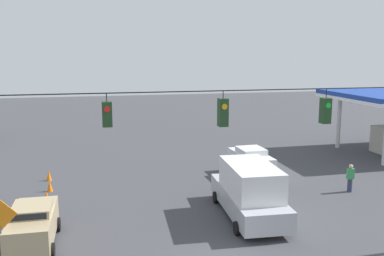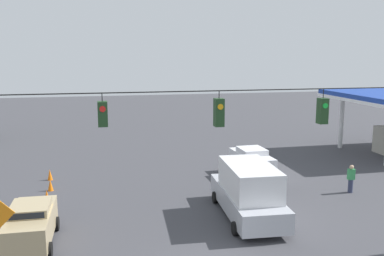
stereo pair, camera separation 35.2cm
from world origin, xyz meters
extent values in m
cylinder|color=black|center=(0.00, -0.52, 6.86)|extent=(22.68, 0.04, 0.04)
cube|color=#1E3D1E|center=(-4.00, -0.52, 6.03)|extent=(0.32, 0.36, 0.96)
cylinder|color=black|center=(-4.00, -0.52, 6.68)|extent=(0.03, 0.03, 0.35)
cylinder|color=green|center=(-4.00, -0.33, 6.25)|extent=(0.20, 0.02, 0.20)
cube|color=#1E3D1E|center=(0.00, -0.52, 6.09)|extent=(0.32, 0.36, 0.99)
cylinder|color=black|center=(0.00, -0.52, 6.72)|extent=(0.03, 0.03, 0.27)
cylinder|color=orange|center=(0.00, -0.33, 6.32)|extent=(0.20, 0.02, 0.20)
cube|color=#1E3D1E|center=(4.00, -0.52, 6.16)|extent=(0.32, 0.36, 0.83)
cylinder|color=black|center=(4.00, -0.52, 6.72)|extent=(0.03, 0.03, 0.28)
cylinder|color=red|center=(4.00, -0.33, 6.35)|extent=(0.20, 0.02, 0.20)
cube|color=#A8AAB2|center=(-3.02, -5.69, 0.82)|extent=(2.75, 6.73, 1.00)
cube|color=silver|center=(-3.00, -5.36, 2.04)|extent=(2.42, 4.35, 1.45)
cube|color=black|center=(-3.13, -7.48, 2.04)|extent=(1.89, 0.13, 1.01)
cylinder|color=black|center=(-4.33, -7.76, 0.32)|extent=(0.26, 0.65, 0.64)
cylinder|color=black|center=(-1.97, -7.90, 0.32)|extent=(0.26, 0.65, 0.64)
cylinder|color=black|center=(-4.08, -3.48, 0.32)|extent=(0.26, 0.65, 0.64)
cylinder|color=black|center=(-1.72, -3.61, 0.32)|extent=(0.26, 0.65, 0.64)
cube|color=tan|center=(7.12, -4.58, 0.89)|extent=(1.79, 4.27, 1.15)
cube|color=tan|center=(7.12, -4.58, 1.65)|extent=(1.61, 1.89, 0.36)
cube|color=black|center=(7.13, -3.64, 1.65)|extent=(1.38, 0.04, 0.25)
cylinder|color=black|center=(8.00, -3.22, 0.32)|extent=(0.23, 0.64, 0.64)
cylinder|color=black|center=(6.28, -3.19, 0.32)|extent=(0.23, 0.64, 0.64)
cylinder|color=black|center=(7.96, -5.98, 0.32)|extent=(0.23, 0.64, 0.64)
cylinder|color=black|center=(6.23, -5.95, 0.32)|extent=(0.23, 0.64, 0.64)
cube|color=silver|center=(-5.68, -12.22, 0.96)|extent=(1.88, 4.20, 1.28)
cube|color=silver|center=(-5.68, -12.22, 1.78)|extent=(1.66, 1.88, 0.36)
cube|color=black|center=(-5.65, -13.15, 1.78)|extent=(1.39, 0.07, 0.25)
cylinder|color=black|center=(-6.51, -13.60, 0.32)|extent=(0.24, 0.65, 0.64)
cylinder|color=black|center=(-4.77, -13.54, 0.32)|extent=(0.24, 0.65, 0.64)
cylinder|color=black|center=(-6.60, -10.90, 0.32)|extent=(0.24, 0.65, 0.64)
cylinder|color=black|center=(-4.86, -10.85, 0.32)|extent=(0.24, 0.65, 0.64)
cone|color=orange|center=(7.35, -5.41, 0.35)|extent=(0.32, 0.32, 0.71)
cone|color=orange|center=(7.08, -7.49, 0.35)|extent=(0.32, 0.32, 0.71)
cone|color=orange|center=(7.09, -10.00, 0.35)|extent=(0.32, 0.32, 0.71)
cone|color=orange|center=(7.10, -12.07, 0.35)|extent=(0.32, 0.32, 0.71)
cone|color=orange|center=(7.36, -14.39, 0.35)|extent=(0.32, 0.32, 0.71)
cylinder|color=silver|center=(-16.35, -18.96, 2.35)|extent=(0.36, 0.36, 4.70)
cylinder|color=slate|center=(7.99, -2.66, 0.90)|extent=(0.06, 0.06, 1.80)
cylinder|color=#2D334C|center=(-10.28, -7.90, 0.40)|extent=(0.28, 0.28, 0.80)
cube|color=#338C4C|center=(-10.28, -7.90, 1.11)|extent=(0.40, 0.24, 0.63)
sphere|color=tan|center=(-10.28, -7.90, 1.55)|extent=(0.25, 0.25, 0.25)
camera|label=1|loc=(4.49, 13.71, 8.15)|focal=40.00mm
camera|label=2|loc=(4.14, 13.79, 8.15)|focal=40.00mm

